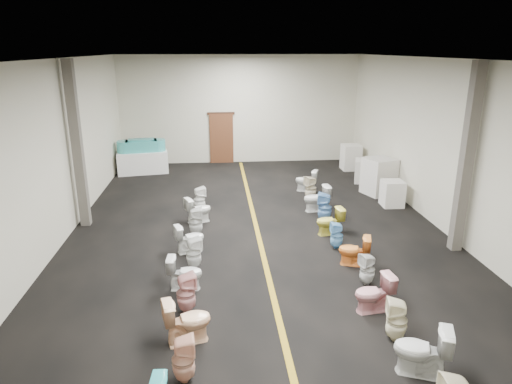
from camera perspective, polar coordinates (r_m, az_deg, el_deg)
floor at (r=12.35m, az=0.19°, el=-5.03°), size 16.00×16.00×0.00m
ceiling at (r=11.41m, az=0.21°, el=16.33°), size 16.00×16.00×0.00m
wall_back at (r=19.54m, az=-2.03°, el=10.22°), size 10.00×0.00×10.00m
wall_front at (r=4.32m, az=10.74°, el=-18.14°), size 10.00×0.00×10.00m
wall_left at (r=12.27m, az=-23.80°, el=4.33°), size 0.00×16.00×16.00m
wall_right at (r=13.12m, az=22.61°, el=5.25°), size 0.00×16.00×16.00m
aisle_stripe at (r=12.35m, az=0.19°, el=-5.01°), size 0.12×15.60×0.01m
back_door at (r=19.65m, az=-4.33°, el=6.68°), size 1.00×0.10×2.10m
door_frame at (r=19.48m, az=-4.41°, el=9.78°), size 1.15×0.08×0.10m
column_left at (r=13.13m, az=-21.45°, el=5.39°), size 0.25×0.25×4.50m
column_right at (r=11.72m, az=24.82°, el=3.63°), size 0.25×0.25×4.50m
display_table at (r=18.66m, az=-13.98°, el=3.67°), size 2.06×1.27×0.86m
bathtub at (r=18.52m, az=-14.13°, el=5.59°), size 1.84×0.87×0.55m
appliance_crate_a at (r=14.86m, az=16.67°, el=-0.18°), size 0.64×0.64×0.81m
appliance_crate_b at (r=15.92m, az=15.12°, el=1.91°), size 1.14×1.14×1.23m
appliance_crate_c at (r=17.26m, az=13.49°, el=2.56°), size 0.92×0.92×0.84m
appliance_crate_d at (r=18.95m, az=11.77°, el=4.28°), size 0.72×0.72×1.02m
toilet_left_1 at (r=7.22m, az=-9.06°, el=-19.99°), size 0.38×0.37×0.75m
toilet_left_2 at (r=7.99m, az=-8.58°, el=-15.61°), size 0.87×0.63×0.80m
toilet_left_3 at (r=8.78m, az=-8.74°, el=-12.39°), size 0.45×0.44×0.78m
toilet_left_4 at (r=9.57m, az=-8.88°, el=-9.95°), size 0.72×0.44×0.72m
toilet_left_5 at (r=10.36m, az=-7.79°, el=-7.59°), size 0.44×0.43×0.74m
toilet_left_6 at (r=11.19m, az=-8.29°, el=-5.73°), size 0.79×0.60×0.71m
toilet_left_7 at (r=12.09m, az=-7.55°, el=-3.72°), size 0.37×0.37×0.77m
toilet_left_8 at (r=13.01m, az=-7.22°, el=-2.21°), size 0.84×0.68×0.75m
toilet_left_9 at (r=13.84m, az=-7.09°, el=-0.92°), size 0.44×0.44×0.78m
toilet_right_1 at (r=7.65m, az=20.00°, el=-18.14°), size 0.93×0.73×0.83m
toilet_right_2 at (r=8.29m, az=17.17°, el=-15.05°), size 0.42×0.42×0.77m
toilet_right_3 at (r=8.99m, az=14.52°, el=-12.18°), size 0.78×0.51×0.74m
toilet_right_4 at (r=9.91m, az=13.75°, el=-9.36°), size 0.39×0.39×0.69m
toilet_right_5 at (r=10.67m, az=12.17°, el=-7.16°), size 0.78×0.58×0.71m
toilet_right_6 at (r=11.44m, az=10.06°, el=-5.37°), size 0.33×0.32×0.69m
toilet_right_7 at (r=12.24m, az=9.21°, el=-3.64°), size 0.76×0.50×0.73m
toilet_right_8 at (r=13.08m, az=8.59°, el=-1.92°), size 0.50×0.50×0.86m
toilet_right_9 at (r=13.91m, az=7.59°, el=-0.81°), size 0.82×0.51×0.80m
toilet_right_10 at (r=14.90m, az=6.85°, el=0.49°), size 0.48×0.47×0.80m
toilet_right_11 at (r=15.80m, az=6.30°, el=1.43°), size 0.85×0.68×0.76m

